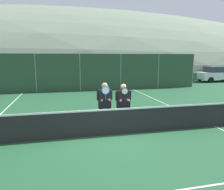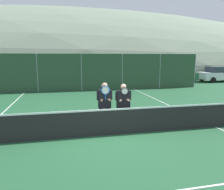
# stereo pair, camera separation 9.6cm
# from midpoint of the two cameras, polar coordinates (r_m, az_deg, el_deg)

# --- Properties ---
(ground_plane) EXTENTS (120.00, 120.00, 0.00)m
(ground_plane) POSITION_cam_midpoint_polar(r_m,az_deg,el_deg) (7.85, -1.84, -10.47)
(ground_plane) COLOR #1E4C2D
(hill_distant) EXTENTS (133.97, 74.43, 26.05)m
(hill_distant) POSITION_cam_midpoint_polar(r_m,az_deg,el_deg) (58.80, -11.75, 7.12)
(hill_distant) COLOR slate
(hill_distant) RESTS_ON ground_plane
(clubhouse_building) EXTENTS (21.76, 5.50, 3.40)m
(clubhouse_building) POSITION_cam_midpoint_polar(r_m,az_deg,el_deg) (26.00, -12.66, 7.50)
(clubhouse_building) COLOR beige
(clubhouse_building) RESTS_ON ground_plane
(fence_back) EXTENTS (20.42, 0.06, 2.97)m
(fence_back) POSITION_cam_midpoint_polar(r_m,az_deg,el_deg) (17.79, -8.49, 5.84)
(fence_back) COLOR gray
(fence_back) RESTS_ON ground_plane
(tennis_net) EXTENTS (11.85, 0.09, 1.05)m
(tennis_net) POSITION_cam_midpoint_polar(r_m,az_deg,el_deg) (7.69, -1.86, -7.04)
(tennis_net) COLOR gray
(tennis_net) RESTS_ON ground_plane
(court_line_right_sideline) EXTENTS (0.05, 16.00, 0.01)m
(court_line_right_sideline) POSITION_cam_midpoint_polar(r_m,az_deg,el_deg) (12.07, 16.24, -3.52)
(court_line_right_sideline) COLOR white
(court_line_right_sideline) RESTS_ON ground_plane
(player_leftmost) EXTENTS (0.59, 0.34, 1.81)m
(player_leftmost) POSITION_cam_midpoint_polar(r_m,az_deg,el_deg) (8.02, -2.25, -1.96)
(player_leftmost) COLOR #56565B
(player_leftmost) RESTS_ON ground_plane
(player_center_left) EXTENTS (0.62, 0.34, 1.75)m
(player_center_left) POSITION_cam_midpoint_polar(r_m,az_deg,el_deg) (8.22, 2.66, -1.98)
(player_center_left) COLOR #232838
(player_center_left) RESTS_ON ground_plane
(car_far_left) EXTENTS (4.26, 2.08, 1.71)m
(car_far_left) POSITION_cam_midpoint_polar(r_m,az_deg,el_deg) (21.38, -24.16, 4.13)
(car_far_left) COLOR #285638
(car_far_left) RESTS_ON ground_plane
(car_left_of_center) EXTENTS (4.42, 2.07, 1.88)m
(car_left_of_center) POSITION_cam_midpoint_polar(r_m,az_deg,el_deg) (20.82, -10.19, 4.91)
(car_left_of_center) COLOR silver
(car_left_of_center) RESTS_ON ground_plane
(car_center) EXTENTS (4.73, 1.94, 1.66)m
(car_center) POSITION_cam_midpoint_polar(r_m,az_deg,el_deg) (22.01, 3.99, 5.06)
(car_center) COLOR #285638
(car_center) RESTS_ON ground_plane
(car_right_of_center) EXTENTS (4.16, 1.95, 1.67)m
(car_right_of_center) POSITION_cam_midpoint_polar(r_m,az_deg,el_deg) (24.19, 15.95, 5.16)
(car_right_of_center) COLOR #285638
(car_right_of_center) RESTS_ON ground_plane
(car_far_right) EXTENTS (4.72, 2.09, 1.66)m
(car_far_right) POSITION_cam_midpoint_polar(r_m,az_deg,el_deg) (27.09, 25.79, 5.03)
(car_far_right) COLOR silver
(car_far_right) RESTS_ON ground_plane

